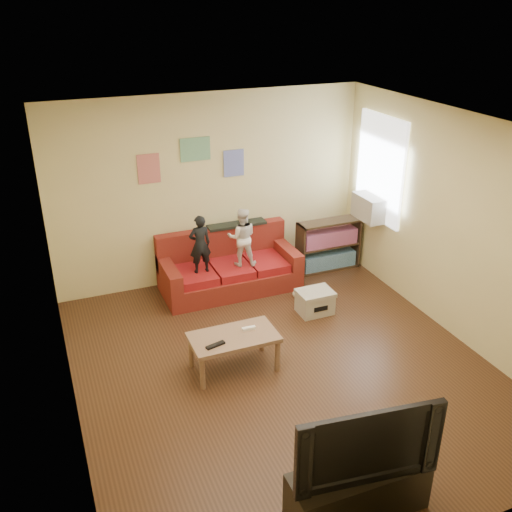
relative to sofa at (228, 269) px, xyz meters
name	(u,v)px	position (x,y,z in m)	size (l,w,h in m)	color
room_shell	(285,260)	(-0.09, -2.07, 1.07)	(4.52, 5.02, 2.72)	#492C19
sofa	(228,269)	(0.00, 0.00, 0.00)	(1.93, 0.89, 0.85)	maroon
child_a	(200,244)	(-0.45, -0.17, 0.53)	(0.30, 0.20, 0.82)	black
child_b	(242,237)	(0.15, -0.17, 0.54)	(0.40, 0.31, 0.83)	white
coffee_table	(234,340)	(-0.61, -1.88, 0.09)	(0.97, 0.53, 0.44)	#926C52
remote	(216,345)	(-0.86, -2.00, 0.16)	(0.22, 0.05, 0.02)	black
game_controller	(249,328)	(-0.41, -1.83, 0.17)	(0.15, 0.04, 0.03)	white
bookshelf	(328,248)	(1.61, 0.00, 0.06)	(0.98, 0.29, 0.78)	#38291B
window	(380,169)	(2.13, -0.42, 1.36)	(0.04, 1.08, 1.48)	white
ac_unit	(369,208)	(2.01, -0.42, 0.80)	(0.28, 0.55, 0.35)	#B7B2A3
artwork_left	(149,169)	(-0.94, 0.42, 1.47)	(0.30, 0.01, 0.40)	#D87266
artwork_center	(195,149)	(-0.29, 0.42, 1.67)	(0.42, 0.01, 0.32)	#72B27F
artwork_right	(234,163)	(0.26, 0.42, 1.42)	(0.30, 0.01, 0.38)	#727FCC
file_box	(315,302)	(0.81, -1.12, -0.12)	(0.46, 0.35, 0.32)	beige
tv_stand	(358,491)	(-0.36, -4.10, -0.07)	(1.16, 0.39, 0.43)	black
television	(363,438)	(-0.36, -4.10, 0.49)	(1.18, 0.16, 0.68)	black
tissue	(296,294)	(0.76, -0.66, -0.23)	(0.11, 0.11, 0.11)	beige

